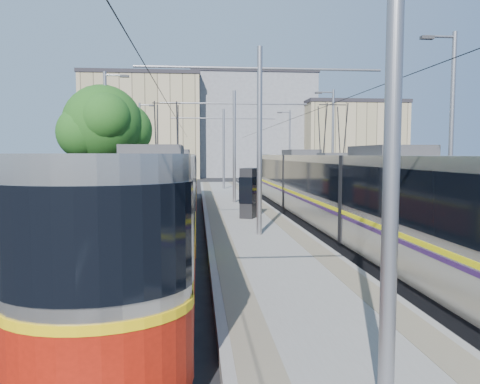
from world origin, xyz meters
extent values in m
plane|color=black|center=(0.00, 0.00, 0.00)|extent=(160.00, 160.00, 0.00)
cube|color=gray|center=(0.00, 17.00, 0.15)|extent=(4.00, 50.00, 0.30)
cube|color=gray|center=(-1.45, 17.00, 0.30)|extent=(0.70, 50.00, 0.01)
cube|color=gray|center=(1.45, 17.00, 0.30)|extent=(0.70, 50.00, 0.01)
cube|color=gray|center=(-4.32, 17.00, 0.01)|extent=(0.07, 70.00, 0.03)
cube|color=gray|center=(-2.88, 17.00, 0.01)|extent=(0.07, 70.00, 0.03)
cube|color=gray|center=(2.88, 17.00, 0.01)|extent=(0.07, 70.00, 0.03)
cube|color=gray|center=(4.32, 17.00, 0.01)|extent=(0.07, 70.00, 0.03)
cube|color=black|center=(-3.60, 10.82, 0.20)|extent=(2.30, 30.09, 0.40)
cube|color=#A9A29B|center=(-3.60, 10.82, 1.85)|extent=(2.40, 28.49, 2.90)
cube|color=black|center=(-3.60, 10.82, 2.35)|extent=(2.43, 28.49, 1.30)
cube|color=#E6B90C|center=(-3.60, 10.82, 1.45)|extent=(2.43, 28.49, 0.12)
cube|color=#9F1609|center=(-3.60, 10.82, 0.95)|extent=(2.42, 28.49, 1.10)
cube|color=#2D2D30|center=(-3.60, 10.82, 3.45)|extent=(1.68, 3.00, 0.30)
cube|color=black|center=(3.60, 10.83, 0.20)|extent=(2.30, 30.78, 0.40)
cube|color=#B4B0A5|center=(3.60, 10.83, 1.85)|extent=(2.40, 29.18, 2.90)
cube|color=black|center=(3.60, 10.83, 2.35)|extent=(2.43, 29.18, 1.30)
cube|color=#FFF10D|center=(3.60, 10.83, 1.45)|extent=(2.43, 29.18, 0.12)
cube|color=#32164F|center=(3.60, 10.83, 1.30)|extent=(2.43, 29.18, 0.10)
cube|color=#2D2D30|center=(3.60, 10.83, 3.45)|extent=(1.68, 3.00, 0.30)
cylinder|color=gray|center=(0.00, -4.00, 3.80)|extent=(0.20, 0.20, 7.00)
cylinder|color=gray|center=(0.00, 8.00, 3.80)|extent=(0.20, 0.20, 7.00)
cylinder|color=gray|center=(0.00, 8.00, 6.50)|extent=(9.20, 0.10, 0.10)
cylinder|color=gray|center=(0.00, 20.00, 3.80)|extent=(0.20, 0.20, 7.00)
cylinder|color=gray|center=(0.00, 20.00, 6.50)|extent=(9.20, 0.10, 0.10)
cylinder|color=gray|center=(0.00, 32.00, 3.80)|extent=(0.20, 0.20, 7.00)
cylinder|color=gray|center=(0.00, 32.00, 6.50)|extent=(9.20, 0.10, 0.10)
cylinder|color=black|center=(-3.60, 17.00, 5.55)|extent=(0.02, 70.00, 0.02)
cylinder|color=black|center=(3.60, 17.00, 5.55)|extent=(0.02, 70.00, 0.02)
cylinder|color=gray|center=(-7.50, 18.00, 4.00)|extent=(0.18, 0.18, 8.00)
cube|color=#2D2D30|center=(-6.40, 18.00, 7.75)|extent=(0.50, 0.22, 0.12)
cylinder|color=gray|center=(-7.50, 34.00, 4.00)|extent=(0.18, 0.18, 8.00)
cube|color=#2D2D30|center=(-6.40, 34.00, 7.75)|extent=(0.50, 0.22, 0.12)
cylinder|color=gray|center=(7.50, 8.00, 4.00)|extent=(0.18, 0.18, 8.00)
cube|color=#2D2D30|center=(6.40, 8.00, 7.75)|extent=(0.50, 0.22, 0.12)
cylinder|color=gray|center=(7.50, 24.00, 4.00)|extent=(0.18, 0.18, 8.00)
cube|color=#2D2D30|center=(6.40, 24.00, 7.75)|extent=(0.50, 0.22, 0.12)
cylinder|color=gray|center=(7.50, 40.00, 4.00)|extent=(0.18, 0.18, 8.00)
cube|color=#2D2D30|center=(6.40, 40.00, 7.75)|extent=(0.50, 0.22, 0.12)
cube|color=black|center=(0.13, 12.74, 1.49)|extent=(0.99, 1.20, 2.38)
cube|color=black|center=(0.13, 12.74, 1.65)|extent=(1.04, 1.25, 1.24)
cylinder|color=#382314|center=(-7.78, 18.56, 1.53)|extent=(0.42, 0.42, 3.05)
sphere|color=#174413|center=(-7.78, 18.56, 5.06)|extent=(4.58, 4.58, 4.58)
sphere|color=#174413|center=(-6.63, 19.32, 4.77)|extent=(3.24, 3.24, 3.24)
cube|color=tan|center=(-10.00, 60.00, 7.03)|extent=(16.00, 12.00, 14.06)
cube|color=#262328|center=(-10.00, 60.00, 14.31)|extent=(16.32, 12.24, 0.50)
cube|color=gray|center=(6.00, 64.00, 7.50)|extent=(18.00, 14.00, 15.00)
cube|color=#262328|center=(6.00, 64.00, 15.25)|extent=(18.36, 14.28, 0.50)
cube|color=tan|center=(20.00, 58.00, 5.22)|extent=(14.00, 10.00, 10.44)
cube|color=#262328|center=(20.00, 58.00, 10.69)|extent=(14.28, 10.20, 0.50)
camera|label=1|loc=(-2.31, -9.41, 3.33)|focal=35.00mm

